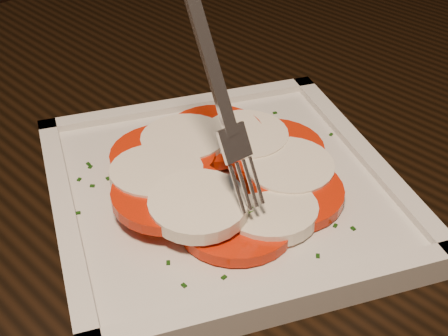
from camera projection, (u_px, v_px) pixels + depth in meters
table at (174, 234)px, 0.59m from camera, size 1.27×0.91×0.75m
chair at (4, 63)px, 1.13m from camera, size 0.54×0.54×0.93m
plate at (224, 192)px, 0.47m from camera, size 0.32×0.32×0.01m
caprese_salad at (224, 172)px, 0.46m from camera, size 0.22×0.19×0.03m
fork at (203, 65)px, 0.40m from camera, size 0.04×0.09×0.17m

